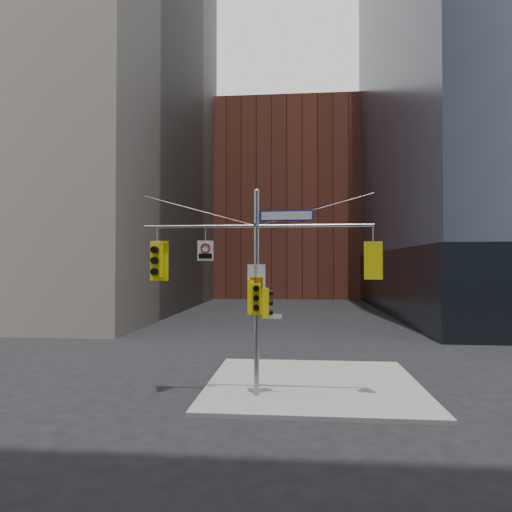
% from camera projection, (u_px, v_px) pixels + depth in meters
% --- Properties ---
extents(ground, '(160.00, 160.00, 0.00)m').
position_uv_depth(ground, '(251.00, 419.00, 13.69)').
color(ground, black).
rests_on(ground, ground).
extents(sidewalk_corner, '(8.00, 8.00, 0.15)m').
position_uv_depth(sidewalk_corner, '(313.00, 384.00, 17.50)').
color(sidewalk_corner, gray).
rests_on(sidewalk_corner, ground).
extents(brick_midrise, '(26.00, 20.00, 28.00)m').
position_uv_depth(brick_midrise, '(288.00, 206.00, 71.72)').
color(brick_midrise, brown).
rests_on(brick_midrise, ground).
extents(signal_assembly, '(8.00, 0.80, 7.30)m').
position_uv_depth(signal_assembly, '(257.00, 272.00, 15.76)').
color(signal_assembly, '#96989E').
rests_on(signal_assembly, ground).
extents(traffic_light_west_arm, '(0.68, 0.57, 1.43)m').
position_uv_depth(traffic_light_west_arm, '(157.00, 261.00, 16.10)').
color(traffic_light_west_arm, '#FDE90D').
rests_on(traffic_light_west_arm, ground).
extents(traffic_light_east_arm, '(0.61, 0.53, 1.28)m').
position_uv_depth(traffic_light_east_arm, '(373.00, 260.00, 15.42)').
color(traffic_light_east_arm, '#FDE90D').
rests_on(traffic_light_east_arm, ground).
extents(traffic_light_pole_side, '(0.44, 0.38, 1.02)m').
position_uv_depth(traffic_light_pole_side, '(266.00, 303.00, 15.73)').
color(traffic_light_pole_side, '#FDE90D').
rests_on(traffic_light_pole_side, ground).
extents(traffic_light_pole_front, '(0.57, 0.49, 1.20)m').
position_uv_depth(traffic_light_pole_front, '(256.00, 298.00, 15.48)').
color(traffic_light_pole_front, '#FDE90D').
rests_on(traffic_light_pole_front, ground).
extents(street_sign_blade, '(1.86, 0.14, 0.36)m').
position_uv_depth(street_sign_blade, '(286.00, 216.00, 15.71)').
color(street_sign_blade, navy).
rests_on(street_sign_blade, ground).
extents(regulatory_sign_arm, '(0.56, 0.06, 0.70)m').
position_uv_depth(regulatory_sign_arm, '(205.00, 250.00, 15.92)').
color(regulatory_sign_arm, silver).
rests_on(regulatory_sign_arm, ground).
extents(regulatory_sign_pole, '(0.62, 0.05, 0.81)m').
position_uv_depth(regulatory_sign_pole, '(256.00, 277.00, 15.65)').
color(regulatory_sign_pole, silver).
rests_on(regulatory_sign_pole, ground).
extents(street_blade_ew, '(0.84, 0.12, 0.17)m').
position_uv_depth(street_blade_ew, '(270.00, 316.00, 15.70)').
color(street_blade_ew, silver).
rests_on(street_blade_ew, ground).
extents(street_blade_ns, '(0.05, 0.74, 0.15)m').
position_uv_depth(street_blade_ns, '(258.00, 316.00, 16.19)').
color(street_blade_ns, '#145926').
rests_on(street_blade_ns, ground).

